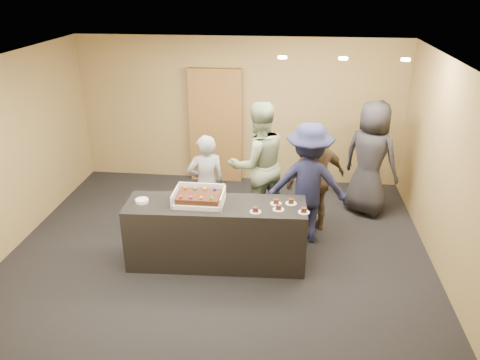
{
  "coord_description": "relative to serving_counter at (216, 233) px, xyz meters",
  "views": [
    {
      "loc": [
        0.94,
        -5.89,
        3.7
      ],
      "look_at": [
        0.28,
        0.0,
        1.07
      ],
      "focal_mm": 35.0,
      "sensor_mm": 36.0,
      "label": 1
    }
  ],
  "objects": [
    {
      "name": "room",
      "position": [
        -0.01,
        0.43,
        0.9
      ],
      "size": [
        6.04,
        6.0,
        2.7
      ],
      "color": "black",
      "rests_on": "ground"
    },
    {
      "name": "serving_counter",
      "position": [
        0.0,
        0.0,
        0.0
      ],
      "size": [
        2.43,
        0.81,
        0.9
      ],
      "primitive_type": "cube",
      "rotation": [
        0.0,
        0.0,
        0.05
      ],
      "color": "black",
      "rests_on": "floor"
    },
    {
      "name": "storage_cabinet",
      "position": [
        -0.44,
        2.84,
        0.63
      ],
      "size": [
        0.98,
        0.15,
        2.15
      ],
      "primitive_type": "cube",
      "color": "brown",
      "rests_on": "floor"
    },
    {
      "name": "cake_box",
      "position": [
        -0.22,
        0.02,
        0.5
      ],
      "size": [
        0.66,
        0.46,
        0.19
      ],
      "color": "white",
      "rests_on": "serving_counter"
    },
    {
      "name": "sheet_cake",
      "position": [
        -0.22,
        0.0,
        0.55
      ],
      "size": [
        0.56,
        0.39,
        0.11
      ],
      "color": "#38180C",
      "rests_on": "cake_box"
    },
    {
      "name": "plate_stack",
      "position": [
        -0.99,
        -0.06,
        0.47
      ],
      "size": [
        0.18,
        0.18,
        0.04
      ],
      "primitive_type": "cylinder",
      "color": "white",
      "rests_on": "serving_counter"
    },
    {
      "name": "slice_a",
      "position": [
        0.54,
        -0.17,
        0.47
      ],
      "size": [
        0.15,
        0.15,
        0.07
      ],
      "color": "white",
      "rests_on": "serving_counter"
    },
    {
      "name": "slice_b",
      "position": [
        0.8,
        0.09,
        0.47
      ],
      "size": [
        0.15,
        0.15,
        0.07
      ],
      "color": "white",
      "rests_on": "serving_counter"
    },
    {
      "name": "slice_c",
      "position": [
        0.83,
        -0.07,
        0.47
      ],
      "size": [
        0.15,
        0.15,
        0.07
      ],
      "color": "white",
      "rests_on": "serving_counter"
    },
    {
      "name": "slice_d",
      "position": [
        0.99,
        0.12,
        0.47
      ],
      "size": [
        0.15,
        0.15,
        0.07
      ],
      "color": "white",
      "rests_on": "serving_counter"
    },
    {
      "name": "slice_e",
      "position": [
        1.16,
        -0.11,
        0.47
      ],
      "size": [
        0.15,
        0.15,
        0.07
      ],
      "color": "white",
      "rests_on": "serving_counter"
    },
    {
      "name": "person_server_grey",
      "position": [
        -0.28,
        0.87,
        0.33
      ],
      "size": [
        0.66,
        0.54,
        1.56
      ],
      "primitive_type": "imported",
      "rotation": [
        0.0,
        0.0,
        3.49
      ],
      "color": "gray",
      "rests_on": "floor"
    },
    {
      "name": "person_sage_man",
      "position": [
        0.47,
        1.24,
        0.54
      ],
      "size": [
        1.2,
        1.1,
        1.98
      ],
      "primitive_type": "imported",
      "rotation": [
        0.0,
        0.0,
        3.61
      ],
      "color": "gray",
      "rests_on": "floor"
    },
    {
      "name": "person_navy_man",
      "position": [
        1.23,
        0.78,
        0.46
      ],
      "size": [
        1.19,
        0.7,
        1.82
      ],
      "primitive_type": "imported",
      "rotation": [
        0.0,
        0.0,
        3.12
      ],
      "color": "#1B1E3F",
      "rests_on": "floor"
    },
    {
      "name": "person_brown_extra",
      "position": [
        1.36,
        1.08,
        0.4
      ],
      "size": [
        1.07,
        0.89,
        1.7
      ],
      "primitive_type": "imported",
      "rotation": [
        0.0,
        0.0,
        3.71
      ],
      "color": "brown",
      "rests_on": "floor"
    },
    {
      "name": "person_dark_suit",
      "position": [
        2.26,
        1.78,
        0.5
      ],
      "size": [
        1.11,
        1.04,
        1.91
      ],
      "primitive_type": "imported",
      "rotation": [
        0.0,
        0.0,
        2.51
      ],
      "color": "#252429",
      "rests_on": "floor"
    },
    {
      "name": "ceiling_spotlights",
      "position": [
        1.59,
        0.93,
        2.22
      ],
      "size": [
        1.72,
        0.12,
        0.03
      ],
      "color": "#FFEAC6",
      "rests_on": "ceiling"
    }
  ]
}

